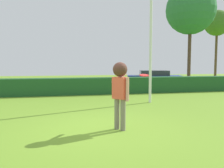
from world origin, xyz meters
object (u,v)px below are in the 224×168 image
object	(u,v)px
lamppost	(151,34)
parked_car_blue	(154,77)
frisbee	(144,75)
maple_tree	(217,24)
person	(120,85)
willow_tree	(191,10)

from	to	relation	value
lamppost	parked_car_blue	bearing A→B (deg)	66.27
frisbee	parked_car_blue	size ratio (longest dim) A/B	0.06
frisbee	maple_tree	world-z (taller)	maple_tree
person	maple_tree	world-z (taller)	maple_tree
lamppost	maple_tree	distance (m)	17.28
parked_car_blue	willow_tree	xyz separation A→B (m)	(3.62, 0.95, 5.66)
lamppost	maple_tree	size ratio (longest dim) A/B	0.75
frisbee	willow_tree	world-z (taller)	willow_tree
parked_car_blue	person	bearing A→B (deg)	-116.47
lamppost	willow_tree	bearing A→B (deg)	50.62
person	lamppost	bearing A→B (deg)	58.77
frisbee	person	bearing A→B (deg)	-158.12
lamppost	frisbee	bearing A→B (deg)	-114.03
person	willow_tree	world-z (taller)	willow_tree
lamppost	willow_tree	xyz separation A→B (m)	(6.89, 8.40, 3.27)
willow_tree	maple_tree	distance (m)	6.34
lamppost	parked_car_blue	world-z (taller)	lamppost
frisbee	maple_tree	distance (m)	21.34
frisbee	lamppost	distance (m)	4.36
parked_car_blue	maple_tree	bearing A→B (deg)	27.04
willow_tree	maple_tree	world-z (taller)	willow_tree
person	frisbee	size ratio (longest dim) A/B	6.87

